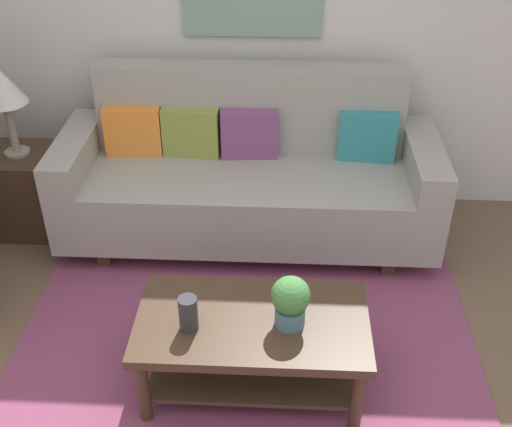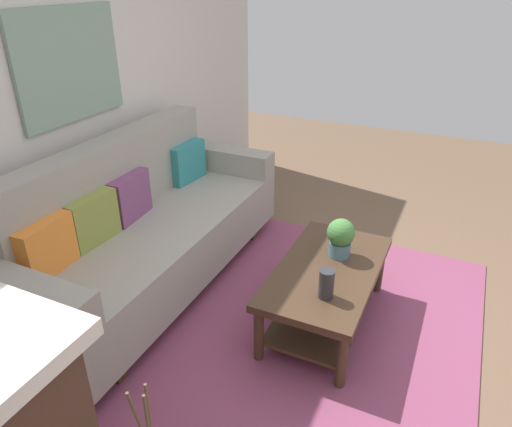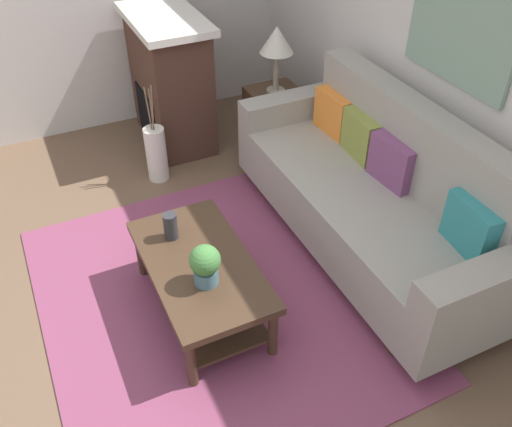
{
  "view_description": "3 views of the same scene",
  "coord_description": "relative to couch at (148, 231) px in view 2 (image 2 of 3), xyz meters",
  "views": [
    {
      "loc": [
        0.18,
        -1.8,
        2.5
      ],
      "look_at": [
        0.03,
        1.22,
        0.48
      ],
      "focal_mm": 44.6,
      "sensor_mm": 36.0,
      "label": 1
    },
    {
      "loc": [
        -2.37,
        -0.23,
        2.09
      ],
      "look_at": [
        0.1,
        0.92,
        0.68
      ],
      "focal_mm": 32.98,
      "sensor_mm": 36.0,
      "label": 2
    },
    {
      "loc": [
        2.37,
        -0.32,
        2.73
      ],
      "look_at": [
        -0.08,
        0.84,
        0.55
      ],
      "focal_mm": 38.92,
      "sensor_mm": 36.0,
      "label": 3
    }
  ],
  "objects": [
    {
      "name": "tabletop_vase",
      "position": [
        -0.19,
        -1.38,
        0.09
      ],
      "size": [
        0.09,
        0.09,
        0.18
      ],
      "primitive_type": "cylinder",
      "color": "#2D2D33",
      "rests_on": "coffee_table"
    },
    {
      "name": "throw_pillow_olive",
      "position": [
        -0.37,
        0.12,
        0.25
      ],
      "size": [
        0.37,
        0.14,
        0.32
      ],
      "primitive_type": "cube",
      "rotation": [
        0.0,
        0.0,
        -0.06
      ],
      "color": "olive",
      "rests_on": "couch"
    },
    {
      "name": "throw_pillow_plum",
      "position": [
        0.0,
        0.12,
        0.25
      ],
      "size": [
        0.37,
        0.15,
        0.32
      ],
      "primitive_type": "cube",
      "rotation": [
        0.0,
        0.0,
        0.08
      ],
      "color": "#7A4270",
      "rests_on": "couch"
    },
    {
      "name": "floor_vase_branch_a",
      "position": [
        -1.44,
        -1.11,
        0.22
      ],
      "size": [
        0.02,
        0.01,
        0.36
      ],
      "primitive_type": "cylinder",
      "rotation": [
        0.01,
        0.02,
        0.0
      ],
      "color": "brown",
      "rests_on": "floor_vase"
    },
    {
      "name": "coffee_table",
      "position": [
        0.1,
        -1.31,
        -0.12
      ],
      "size": [
        1.1,
        0.6,
        0.43
      ],
      "color": "#422D1E",
      "rests_on": "ground_plane"
    },
    {
      "name": "wall_back",
      "position": [
        0.04,
        0.54,
        0.92
      ],
      "size": [
        5.24,
        0.1,
        2.7
      ],
      "primitive_type": "cube",
      "color": "silver",
      "rests_on": "ground_plane"
    },
    {
      "name": "throw_pillow_orange",
      "position": [
        -0.75,
        0.12,
        0.25
      ],
      "size": [
        0.37,
        0.14,
        0.32
      ],
      "primitive_type": "cube",
      "rotation": [
        0.0,
        0.0,
        0.06
      ],
      "color": "orange",
      "rests_on": "couch"
    },
    {
      "name": "floor_vase_branch_b",
      "position": [
        -1.47,
        -1.09,
        0.22
      ],
      "size": [
        0.05,
        0.04,
        0.36
      ],
      "primitive_type": "cylinder",
      "rotation": [
        -0.08,
        -0.12,
        0.0
      ],
      "color": "brown",
      "rests_on": "floor_vase"
    },
    {
      "name": "framed_painting",
      "position": [
        0.0,
        0.47,
        1.12
      ],
      "size": [
        0.87,
        0.03,
        0.71
      ],
      "primitive_type": "cube",
      "color": "gray"
    },
    {
      "name": "area_rug",
      "position": [
        0.04,
        -1.21,
        -0.43
      ],
      "size": [
        2.46,
        2.14,
        0.01
      ],
      "primitive_type": "cube",
      "color": "#843D5B",
      "rests_on": "ground_plane"
    },
    {
      "name": "throw_pillow_teal",
      "position": [
        0.75,
        0.12,
        0.25
      ],
      "size": [
        0.37,
        0.16,
        0.32
      ],
      "primitive_type": "cube",
      "rotation": [
        0.0,
        0.0,
        -0.1
      ],
      "color": "teal",
      "rests_on": "couch"
    },
    {
      "name": "ground_plane",
      "position": [
        0.04,
        -1.71,
        -0.43
      ],
      "size": [
        9.24,
        9.24,
        0.0
      ],
      "primitive_type": "plane",
      "color": "brown"
    },
    {
      "name": "couch",
      "position": [
        0.0,
        0.0,
        0.0
      ],
      "size": [
        2.36,
        0.84,
        1.08
      ],
      "color": "gray",
      "rests_on": "ground_plane"
    },
    {
      "name": "potted_plant_tabletop",
      "position": [
        0.27,
        -1.33,
        0.14
      ],
      "size": [
        0.18,
        0.18,
        0.26
      ],
      "color": "slate",
      "rests_on": "coffee_table"
    }
  ]
}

